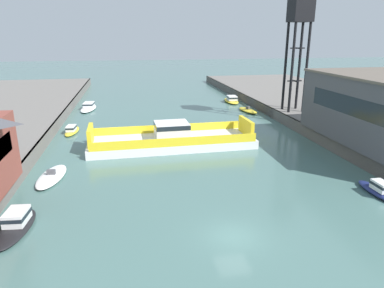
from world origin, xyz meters
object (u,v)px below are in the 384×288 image
at_px(moored_boat_near_right, 52,176).
at_px(moored_boat_far_left, 72,130).
at_px(moored_boat_near_left, 16,223).
at_px(moored_boat_upstream_a, 89,107).
at_px(moored_boat_mid_left, 378,189).
at_px(moored_boat_mid_right, 232,100).
at_px(chain_ferry, 172,139).
at_px(crane_tower, 299,24).
at_px(moored_boat_far_right, 248,110).

bearing_deg(moored_boat_near_right, moored_boat_far_left, 91.52).
bearing_deg(moored_boat_near_left, moored_boat_upstream_a, 88.77).
relative_size(moored_boat_near_right, moored_boat_mid_left, 1.36).
height_order(moored_boat_near_right, moored_boat_upstream_a, moored_boat_upstream_a).
relative_size(moored_boat_mid_left, moored_boat_upstream_a, 0.61).
xyz_separation_m(moored_boat_mid_right, moored_boat_far_left, (-31.69, -20.34, -0.11)).
distance_m(moored_boat_near_right, moored_boat_mid_left, 32.50).
bearing_deg(moored_boat_near_left, chain_ferry, 52.32).
bearing_deg(moored_boat_near_left, moored_boat_near_right, 86.26).
relative_size(moored_boat_near_left, moored_boat_upstream_a, 0.74).
height_order(chain_ferry, moored_boat_near_right, chain_ferry).
height_order(moored_boat_near_left, moored_boat_mid_right, moored_boat_mid_right).
bearing_deg(moored_boat_upstream_a, moored_boat_far_left, -92.63).
height_order(moored_boat_upstream_a, crane_tower, crane_tower).
bearing_deg(moored_boat_mid_right, moored_boat_near_right, -128.89).
xyz_separation_m(chain_ferry, crane_tower, (22.82, 11.43, 15.10)).
xyz_separation_m(moored_boat_near_left, moored_boat_near_right, (0.66, 10.08, -0.30)).
xyz_separation_m(moored_boat_near_right, moored_boat_mid_right, (31.20, 38.67, 0.31)).
distance_m(moored_boat_near_right, moored_boat_upstream_a, 36.25).
bearing_deg(moored_boat_mid_right, moored_boat_mid_left, -90.20).
height_order(moored_boat_near_right, moored_boat_mid_left, moored_boat_mid_left).
distance_m(moored_boat_mid_left, moored_boat_far_right, 37.92).
xyz_separation_m(chain_ferry, moored_boat_upstream_a, (-13.50, 27.56, -0.51)).
height_order(chain_ferry, moored_boat_far_left, chain_ferry).
xyz_separation_m(moored_boat_mid_left, moored_boat_far_left, (-31.51, 27.98, -0.07)).
relative_size(moored_boat_near_left, crane_tower, 0.34).
bearing_deg(moored_boat_far_left, crane_tower, 2.76).
distance_m(moored_boat_mid_left, moored_boat_mid_right, 48.33).
bearing_deg(moored_boat_far_left, moored_boat_mid_left, -41.60).
xyz_separation_m(moored_boat_near_left, moored_boat_far_left, (0.17, 28.41, -0.10)).
xyz_separation_m(moored_boat_mid_right, moored_boat_far_right, (0.22, -10.41, -0.27)).
xyz_separation_m(moored_boat_near_right, moored_boat_upstream_a, (0.34, 36.25, 0.27)).
xyz_separation_m(moored_boat_far_right, crane_tower, (5.24, -8.15, 15.83)).
xyz_separation_m(moored_boat_near_right, crane_tower, (36.66, 20.12, 15.87)).
distance_m(moored_boat_mid_left, crane_tower, 34.08).
xyz_separation_m(moored_boat_mid_right, moored_boat_upstream_a, (-30.86, -2.43, -0.04)).
relative_size(moored_boat_near_left, moored_boat_mid_right, 0.81).
height_order(moored_boat_mid_right, moored_boat_far_right, moored_boat_mid_right).
bearing_deg(moored_boat_mid_left, moored_boat_near_left, -179.23).
bearing_deg(moored_boat_mid_left, crane_tower, 79.29).
bearing_deg(moored_boat_upstream_a, moored_boat_mid_left, -56.23).
bearing_deg(chain_ferry, moored_boat_near_left, -127.68).
distance_m(chain_ferry, moored_boat_far_right, 26.32).
height_order(moored_boat_far_right, moored_boat_upstream_a, moored_boat_upstream_a).
distance_m(moored_boat_near_right, moored_boat_far_left, 18.34).
bearing_deg(moored_boat_far_right, moored_boat_mid_right, 91.21).
distance_m(chain_ferry, moored_boat_mid_right, 34.65).
xyz_separation_m(moored_boat_near_left, moored_boat_upstream_a, (0.99, 46.32, -0.03)).
bearing_deg(moored_boat_near_left, moored_boat_far_left, 89.65).
xyz_separation_m(chain_ferry, moored_boat_far_right, (17.58, 19.57, -0.73)).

